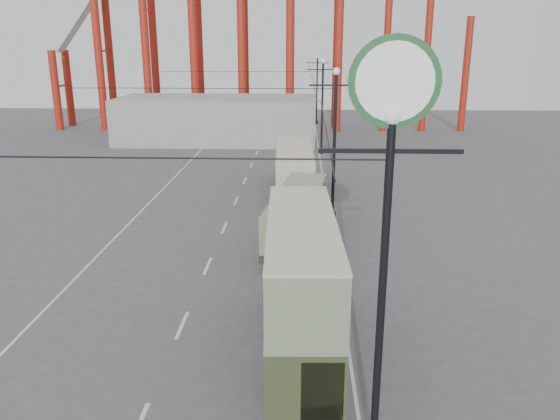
{
  "coord_description": "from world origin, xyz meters",
  "views": [
    {
      "loc": [
        3.64,
        -15.05,
        10.54
      ],
      "look_at": [
        2.62,
        9.91,
        3.0
      ],
      "focal_mm": 35.0,
      "sensor_mm": 36.0,
      "label": 1
    }
  ],
  "objects_px": {
    "single_decker_cream": "(294,167)",
    "pedestrian": "(276,309)",
    "single_decker_green": "(297,214)",
    "lamp_post_near": "(389,170)",
    "double_decker_bus": "(301,279)"
  },
  "relations": [
    {
      "from": "double_decker_bus",
      "to": "pedestrian",
      "type": "bearing_deg",
      "value": 119.77
    },
    {
      "from": "lamp_post_near",
      "to": "pedestrian",
      "type": "xyz_separation_m",
      "value": [
        -2.9,
        7.0,
        -7.09
      ]
    },
    {
      "from": "double_decker_bus",
      "to": "single_decker_cream",
      "type": "xyz_separation_m",
      "value": [
        -0.6,
        22.58,
        -0.93
      ]
    },
    {
      "from": "lamp_post_near",
      "to": "pedestrian",
      "type": "relative_size",
      "value": 6.97
    },
    {
      "from": "lamp_post_near",
      "to": "double_decker_bus",
      "type": "relative_size",
      "value": 1.17
    },
    {
      "from": "single_decker_cream",
      "to": "pedestrian",
      "type": "distance_m",
      "value": 21.05
    },
    {
      "from": "single_decker_cream",
      "to": "single_decker_green",
      "type": "bearing_deg",
      "value": -89.95
    },
    {
      "from": "lamp_post_near",
      "to": "single_decker_green",
      "type": "xyz_separation_m",
      "value": [
        -2.18,
        16.91,
        -6.28
      ]
    },
    {
      "from": "pedestrian",
      "to": "single_decker_cream",
      "type": "bearing_deg",
      "value": -102.25
    },
    {
      "from": "double_decker_bus",
      "to": "single_decker_cream",
      "type": "relative_size",
      "value": 0.88
    },
    {
      "from": "single_decker_green",
      "to": "pedestrian",
      "type": "height_order",
      "value": "single_decker_green"
    },
    {
      "from": "single_decker_green",
      "to": "single_decker_cream",
      "type": "height_order",
      "value": "single_decker_cream"
    },
    {
      "from": "single_decker_cream",
      "to": "lamp_post_near",
      "type": "bearing_deg",
      "value": -86.63
    },
    {
      "from": "single_decker_cream",
      "to": "double_decker_bus",
      "type": "bearing_deg",
      "value": -90.28
    },
    {
      "from": "lamp_post_near",
      "to": "single_decker_cream",
      "type": "xyz_separation_m",
      "value": [
        -2.53,
        28.02,
        -6.03
      ]
    }
  ]
}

